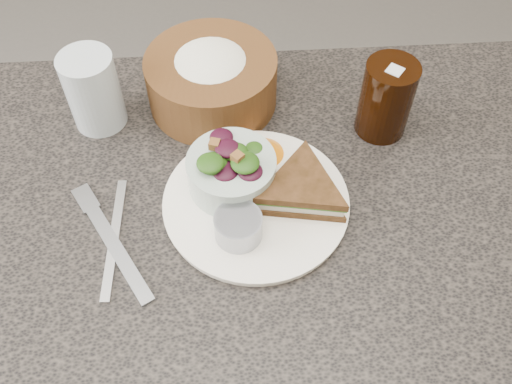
{
  "coord_description": "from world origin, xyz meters",
  "views": [
    {
      "loc": [
        -0.0,
        -0.43,
        1.4
      ],
      "look_at": [
        0.03,
        0.03,
        0.78
      ],
      "focal_mm": 40.0,
      "sensor_mm": 36.0,
      "label": 1
    }
  ],
  "objects_px": {
    "salad_bowl": "(231,168)",
    "bread_basket": "(211,73)",
    "dinner_plate": "(256,203)",
    "dressing_ramekin": "(238,227)",
    "cola_glass": "(387,96)",
    "dining_table": "(243,331)",
    "sandwich": "(302,189)",
    "water_glass": "(93,91)"
  },
  "relations": [
    {
      "from": "salad_bowl",
      "to": "bread_basket",
      "type": "distance_m",
      "value": 0.18
    },
    {
      "from": "bread_basket",
      "to": "cola_glass",
      "type": "xyz_separation_m",
      "value": [
        0.25,
        -0.07,
        0.01
      ]
    },
    {
      "from": "dinner_plate",
      "to": "cola_glass",
      "type": "height_order",
      "value": "cola_glass"
    },
    {
      "from": "salad_bowl",
      "to": "water_glass",
      "type": "height_order",
      "value": "water_glass"
    },
    {
      "from": "dinner_plate",
      "to": "bread_basket",
      "type": "relative_size",
      "value": 1.26
    },
    {
      "from": "dining_table",
      "to": "dressing_ramekin",
      "type": "xyz_separation_m",
      "value": [
        -0.0,
        -0.03,
        0.4
      ]
    },
    {
      "from": "sandwich",
      "to": "cola_glass",
      "type": "bearing_deg",
      "value": 54.28
    },
    {
      "from": "dressing_ramekin",
      "to": "sandwich",
      "type": "bearing_deg",
      "value": 31.58
    },
    {
      "from": "sandwich",
      "to": "bread_basket",
      "type": "relative_size",
      "value": 0.72
    },
    {
      "from": "dining_table",
      "to": "dinner_plate",
      "type": "height_order",
      "value": "dinner_plate"
    },
    {
      "from": "dinner_plate",
      "to": "sandwich",
      "type": "height_order",
      "value": "sandwich"
    },
    {
      "from": "dining_table",
      "to": "dinner_plate",
      "type": "distance_m",
      "value": 0.38
    },
    {
      "from": "dinner_plate",
      "to": "water_glass",
      "type": "bearing_deg",
      "value": 142.14
    },
    {
      "from": "dressing_ramekin",
      "to": "bread_basket",
      "type": "bearing_deg",
      "value": 96.22
    },
    {
      "from": "bread_basket",
      "to": "dressing_ramekin",
      "type": "bearing_deg",
      "value": -83.78
    },
    {
      "from": "dining_table",
      "to": "salad_bowl",
      "type": "distance_m",
      "value": 0.43
    },
    {
      "from": "dinner_plate",
      "to": "dressing_ramekin",
      "type": "xyz_separation_m",
      "value": [
        -0.03,
        -0.05,
        0.02
      ]
    },
    {
      "from": "cola_glass",
      "to": "dinner_plate",
      "type": "bearing_deg",
      "value": -145.97
    },
    {
      "from": "dinner_plate",
      "to": "water_glass",
      "type": "xyz_separation_m",
      "value": [
        -0.23,
        0.18,
        0.06
      ]
    },
    {
      "from": "dinner_plate",
      "to": "dressing_ramekin",
      "type": "height_order",
      "value": "dressing_ramekin"
    },
    {
      "from": "bread_basket",
      "to": "cola_glass",
      "type": "height_order",
      "value": "cola_glass"
    },
    {
      "from": "salad_bowl",
      "to": "sandwich",
      "type": "bearing_deg",
      "value": -18.04
    },
    {
      "from": "dinner_plate",
      "to": "dining_table",
      "type": "bearing_deg",
      "value": -134.71
    },
    {
      "from": "dinner_plate",
      "to": "cola_glass",
      "type": "distance_m",
      "value": 0.25
    },
    {
      "from": "bread_basket",
      "to": "cola_glass",
      "type": "distance_m",
      "value": 0.27
    },
    {
      "from": "sandwich",
      "to": "dressing_ramekin",
      "type": "height_order",
      "value": "sandwich"
    },
    {
      "from": "dinner_plate",
      "to": "sandwich",
      "type": "bearing_deg",
      "value": 0.21
    },
    {
      "from": "bread_basket",
      "to": "water_glass",
      "type": "relative_size",
      "value": 1.66
    },
    {
      "from": "cola_glass",
      "to": "salad_bowl",
      "type": "bearing_deg",
      "value": -155.76
    },
    {
      "from": "water_glass",
      "to": "salad_bowl",
      "type": "bearing_deg",
      "value": -36.75
    },
    {
      "from": "dressing_ramekin",
      "to": "salad_bowl",
      "type": "bearing_deg",
      "value": 93.55
    },
    {
      "from": "dining_table",
      "to": "cola_glass",
      "type": "bearing_deg",
      "value": 35.52
    },
    {
      "from": "salad_bowl",
      "to": "dressing_ramekin",
      "type": "relative_size",
      "value": 1.94
    },
    {
      "from": "salad_bowl",
      "to": "bread_basket",
      "type": "height_order",
      "value": "bread_basket"
    },
    {
      "from": "salad_bowl",
      "to": "bread_basket",
      "type": "xyz_separation_m",
      "value": [
        -0.02,
        0.18,
        0.01
      ]
    },
    {
      "from": "salad_bowl",
      "to": "cola_glass",
      "type": "height_order",
      "value": "cola_glass"
    },
    {
      "from": "dressing_ramekin",
      "to": "cola_glass",
      "type": "height_order",
      "value": "cola_glass"
    },
    {
      "from": "salad_bowl",
      "to": "cola_glass",
      "type": "xyz_separation_m",
      "value": [
        0.23,
        0.1,
        0.02
      ]
    },
    {
      "from": "sandwich",
      "to": "water_glass",
      "type": "relative_size",
      "value": 1.19
    },
    {
      "from": "sandwich",
      "to": "cola_glass",
      "type": "relative_size",
      "value": 1.09
    },
    {
      "from": "dining_table",
      "to": "dinner_plate",
      "type": "relative_size",
      "value": 3.94
    },
    {
      "from": "dressing_ramekin",
      "to": "dining_table",
      "type": "bearing_deg",
      "value": 89.0
    }
  ]
}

